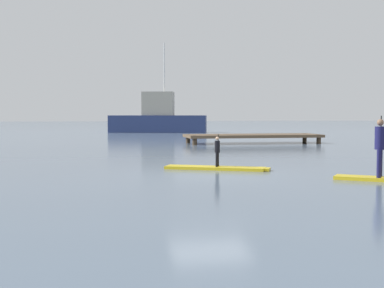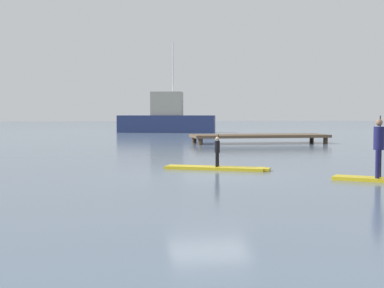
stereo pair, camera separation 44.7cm
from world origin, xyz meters
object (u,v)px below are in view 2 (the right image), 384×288
Objects in this scene: paddler_adult at (379,144)px; fishing_boat_white_large at (167,119)px; paddleboard_near at (217,168)px; paddler_child_solo at (217,150)px.

fishing_boat_white_large is at bearing 91.98° from paddler_adult.
paddleboard_near is at bearing 135.07° from paddler_adult.
paddler_child_solo is at bearing 26.30° from paddleboard_near.
paddler_child_solo is 0.11× the size of fishing_boat_white_large.
fishing_boat_white_large reaches higher than paddleboard_near.
fishing_boat_white_large is at bearing 86.19° from paddler_child_solo.
fishing_boat_white_large reaches higher than paddler_adult.
paddler_child_solo reaches higher than paddleboard_near.
paddler_child_solo is (0.02, 0.01, 0.62)m from paddleboard_near.
fishing_boat_white_large reaches higher than paddler_child_solo.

